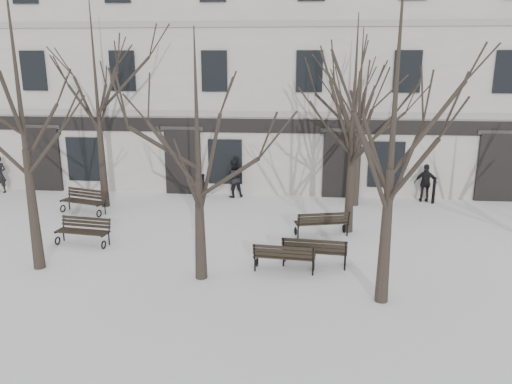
# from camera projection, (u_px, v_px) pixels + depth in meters

# --- Properties ---
(ground) EXTENTS (100.00, 100.00, 0.00)m
(ground) POSITION_uv_depth(u_px,v_px,m) (240.00, 267.00, 14.68)
(ground) COLOR white
(ground) RESTS_ON ground
(building) EXTENTS (40.40, 10.20, 11.40)m
(building) POSITION_uv_depth(u_px,v_px,m) (269.00, 66.00, 25.71)
(building) COLOR beige
(building) RESTS_ON ground
(tree_0) EXTENTS (5.86, 5.86, 8.37)m
(tree_0) POSITION_uv_depth(u_px,v_px,m) (18.00, 86.00, 13.24)
(tree_0) COLOR black
(tree_0) RESTS_ON ground
(tree_1) EXTENTS (4.70, 4.70, 6.71)m
(tree_1) POSITION_uv_depth(u_px,v_px,m) (197.00, 128.00, 12.85)
(tree_1) COLOR black
(tree_1) RESTS_ON ground
(tree_2) EXTENTS (5.70, 5.70, 8.14)m
(tree_2) POSITION_uv_depth(u_px,v_px,m) (395.00, 97.00, 11.29)
(tree_2) COLOR black
(tree_2) RESTS_ON ground
(tree_4) EXTENTS (5.95, 5.95, 8.50)m
(tree_4) POSITION_uv_depth(u_px,v_px,m) (95.00, 75.00, 19.28)
(tree_4) COLOR black
(tree_4) RESTS_ON ground
(tree_5) EXTENTS (5.14, 5.14, 7.34)m
(tree_5) POSITION_uv_depth(u_px,v_px,m) (354.00, 100.00, 16.48)
(tree_5) COLOR black
(tree_5) RESTS_ON ground
(tree_6) EXTENTS (4.96, 4.96, 7.08)m
(tree_6) POSITION_uv_depth(u_px,v_px,m) (360.00, 98.00, 19.67)
(tree_6) COLOR black
(tree_6) RESTS_ON ground
(bench_0) EXTENTS (1.82, 0.87, 0.89)m
(bench_0) POSITION_uv_depth(u_px,v_px,m) (83.00, 230.00, 16.33)
(bench_0) COLOR black
(bench_0) RESTS_ON ground
(bench_1) EXTENTS (1.80, 0.79, 0.88)m
(bench_1) POSITION_uv_depth(u_px,v_px,m) (284.00, 256.00, 14.21)
(bench_1) COLOR black
(bench_1) RESTS_ON ground
(bench_2) EXTENTS (1.93, 0.85, 0.95)m
(bench_2) POSITION_uv_depth(u_px,v_px,m) (314.00, 250.00, 14.55)
(bench_2) COLOR black
(bench_2) RESTS_ON ground
(bench_3) EXTENTS (1.96, 1.17, 0.94)m
(bench_3) POSITION_uv_depth(u_px,v_px,m) (84.00, 200.00, 19.65)
(bench_3) COLOR black
(bench_3) RESTS_ON ground
(bench_4) EXTENTS (1.92, 1.06, 0.92)m
(bench_4) POSITION_uv_depth(u_px,v_px,m) (322.00, 222.00, 17.06)
(bench_4) COLOR black
(bench_4) RESTS_ON ground
(bollard_a) EXTENTS (0.14, 0.14, 1.10)m
(bollard_a) POSITION_uv_depth(u_px,v_px,m) (203.00, 185.00, 21.66)
(bollard_a) COLOR black
(bollard_a) RESTS_ON ground
(bollard_b) EXTENTS (0.15, 0.15, 1.16)m
(bollard_b) POSITION_uv_depth(u_px,v_px,m) (434.00, 189.00, 20.90)
(bollard_b) COLOR black
(bollard_b) RESTS_ON ground
(pedestrian_a) EXTENTS (0.63, 0.42, 1.70)m
(pedestrian_a) POSITION_uv_depth(u_px,v_px,m) (2.00, 192.00, 22.76)
(pedestrian_a) COLOR black
(pedestrian_a) RESTS_ON ground
(pedestrian_b) EXTENTS (1.01, 0.91, 1.70)m
(pedestrian_b) POSITION_uv_depth(u_px,v_px,m) (234.00, 197.00, 22.04)
(pedestrian_b) COLOR black
(pedestrian_b) RESTS_ON ground
(pedestrian_c) EXTENTS (0.99, 0.49, 1.63)m
(pedestrian_c) POSITION_uv_depth(u_px,v_px,m) (424.00, 201.00, 21.33)
(pedestrian_c) COLOR black
(pedestrian_c) RESTS_ON ground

